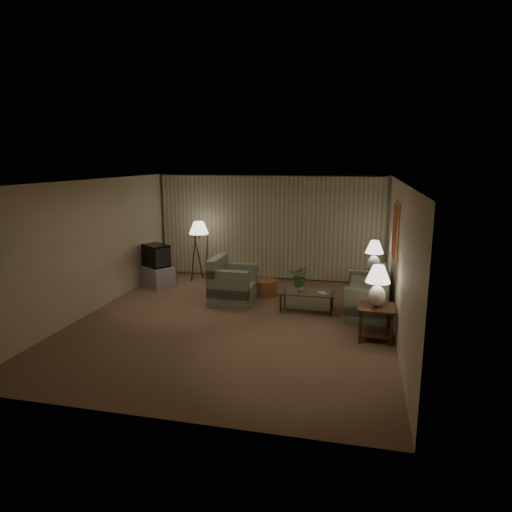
{
  "coord_description": "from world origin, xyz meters",
  "views": [
    {
      "loc": [
        2.31,
        -8.12,
        3.1
      ],
      "look_at": [
        0.3,
        0.6,
        1.19
      ],
      "focal_mm": 32.0,
      "sensor_mm": 36.0,
      "label": 1
    }
  ],
  "objects_px": {
    "ottoman": "(265,288)",
    "side_table_near": "(376,316)",
    "side_table_far": "(373,280)",
    "tv_cabinet": "(157,276)",
    "crt_tv": "(156,255)",
    "table_lamp_near": "(378,282)",
    "sofa": "(366,297)",
    "table_lamp_far": "(374,253)",
    "armchair": "(233,285)",
    "coffee_table": "(307,298)",
    "vase": "(300,287)",
    "floor_lamp": "(199,250)"
  },
  "relations": [
    {
      "from": "table_lamp_far",
      "to": "vase",
      "type": "bearing_deg",
      "value": -137.92
    },
    {
      "from": "vase",
      "to": "side_table_near",
      "type": "bearing_deg",
      "value": -39.89
    },
    {
      "from": "sofa",
      "to": "coffee_table",
      "type": "distance_m",
      "value": 1.2
    },
    {
      "from": "side_table_far",
      "to": "vase",
      "type": "xyz_separation_m",
      "value": [
        -1.5,
        -1.35,
        0.11
      ]
    },
    {
      "from": "side_table_near",
      "to": "table_lamp_near",
      "type": "bearing_deg",
      "value": 90.0
    },
    {
      "from": "sofa",
      "to": "side_table_far",
      "type": "xyz_separation_m",
      "value": [
        0.15,
        1.25,
        0.03
      ]
    },
    {
      "from": "sofa",
      "to": "side_table_near",
      "type": "bearing_deg",
      "value": 8.13
    },
    {
      "from": "crt_tv",
      "to": "vase",
      "type": "distance_m",
      "value": 3.87
    },
    {
      "from": "table_lamp_near",
      "to": "floor_lamp",
      "type": "distance_m",
      "value": 5.32
    },
    {
      "from": "coffee_table",
      "to": "table_lamp_far",
      "type": "bearing_deg",
      "value": 45.1
    },
    {
      "from": "vase",
      "to": "armchair",
      "type": "bearing_deg",
      "value": 173.28
    },
    {
      "from": "armchair",
      "to": "table_lamp_near",
      "type": "height_order",
      "value": "table_lamp_near"
    },
    {
      "from": "sofa",
      "to": "side_table_near",
      "type": "relative_size",
      "value": 2.69
    },
    {
      "from": "table_lamp_far",
      "to": "floor_lamp",
      "type": "relative_size",
      "value": 0.46
    },
    {
      "from": "ottoman",
      "to": "side_table_near",
      "type": "bearing_deg",
      "value": -41.58
    },
    {
      "from": "crt_tv",
      "to": "ottoman",
      "type": "xyz_separation_m",
      "value": [
        2.78,
        -0.17,
        -0.59
      ]
    },
    {
      "from": "vase",
      "to": "crt_tv",
      "type": "bearing_deg",
      "value": 163.92
    },
    {
      "from": "side_table_far",
      "to": "floor_lamp",
      "type": "height_order",
      "value": "floor_lamp"
    },
    {
      "from": "armchair",
      "to": "sofa",
      "type": "bearing_deg",
      "value": -91.07
    },
    {
      "from": "coffee_table",
      "to": "crt_tv",
      "type": "bearing_deg",
      "value": 164.52
    },
    {
      "from": "tv_cabinet",
      "to": "side_table_far",
      "type": "bearing_deg",
      "value": 37.32
    },
    {
      "from": "side_table_far",
      "to": "floor_lamp",
      "type": "xyz_separation_m",
      "value": [
        -4.35,
        0.47,
        0.41
      ]
    },
    {
      "from": "crt_tv",
      "to": "ottoman",
      "type": "distance_m",
      "value": 2.85
    },
    {
      "from": "sofa",
      "to": "crt_tv",
      "type": "bearing_deg",
      "value": -99.06
    },
    {
      "from": "crt_tv",
      "to": "ottoman",
      "type": "relative_size",
      "value": 1.45
    },
    {
      "from": "side_table_near",
      "to": "floor_lamp",
      "type": "bearing_deg",
      "value": 144.79
    },
    {
      "from": "table_lamp_far",
      "to": "floor_lamp",
      "type": "xyz_separation_m",
      "value": [
        -4.35,
        0.47,
        -0.21
      ]
    },
    {
      "from": "armchair",
      "to": "table_lamp_far",
      "type": "distance_m",
      "value": 3.27
    },
    {
      "from": "table_lamp_near",
      "to": "armchair",
      "type": "bearing_deg",
      "value": 154.49
    },
    {
      "from": "table_lamp_far",
      "to": "tv_cabinet",
      "type": "bearing_deg",
      "value": -176.89
    },
    {
      "from": "side_table_near",
      "to": "coffee_table",
      "type": "relative_size",
      "value": 0.53
    },
    {
      "from": "side_table_near",
      "to": "side_table_far",
      "type": "height_order",
      "value": "same"
    },
    {
      "from": "table_lamp_far",
      "to": "ottoman",
      "type": "xyz_separation_m",
      "value": [
        -2.42,
        -0.46,
        -0.84
      ]
    },
    {
      "from": "sofa",
      "to": "table_lamp_near",
      "type": "distance_m",
      "value": 1.52
    },
    {
      "from": "armchair",
      "to": "floor_lamp",
      "type": "distance_m",
      "value": 2.17
    },
    {
      "from": "coffee_table",
      "to": "ottoman",
      "type": "relative_size",
      "value": 2.14
    },
    {
      "from": "coffee_table",
      "to": "ottoman",
      "type": "bearing_deg",
      "value": 140.17
    },
    {
      "from": "side_table_far",
      "to": "tv_cabinet",
      "type": "bearing_deg",
      "value": -176.89
    },
    {
      "from": "tv_cabinet",
      "to": "vase",
      "type": "relative_size",
      "value": 6.2
    },
    {
      "from": "sofa",
      "to": "floor_lamp",
      "type": "distance_m",
      "value": 4.56
    },
    {
      "from": "coffee_table",
      "to": "crt_tv",
      "type": "relative_size",
      "value": 1.48
    },
    {
      "from": "sofa",
      "to": "table_lamp_near",
      "type": "height_order",
      "value": "table_lamp_near"
    },
    {
      "from": "table_lamp_near",
      "to": "sofa",
      "type": "bearing_deg",
      "value": 96.34
    },
    {
      "from": "crt_tv",
      "to": "floor_lamp",
      "type": "relative_size",
      "value": 0.51
    },
    {
      "from": "sofa",
      "to": "armchair",
      "type": "distance_m",
      "value": 2.84
    },
    {
      "from": "armchair",
      "to": "table_lamp_near",
      "type": "distance_m",
      "value": 3.37
    },
    {
      "from": "side_table_near",
      "to": "side_table_far",
      "type": "bearing_deg",
      "value": 90.0
    },
    {
      "from": "armchair",
      "to": "crt_tv",
      "type": "distance_m",
      "value": 2.41
    },
    {
      "from": "side_table_far",
      "to": "table_lamp_near",
      "type": "distance_m",
      "value": 2.68
    },
    {
      "from": "side_table_near",
      "to": "vase",
      "type": "xyz_separation_m",
      "value": [
        -1.5,
        1.25,
        0.08
      ]
    }
  ]
}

